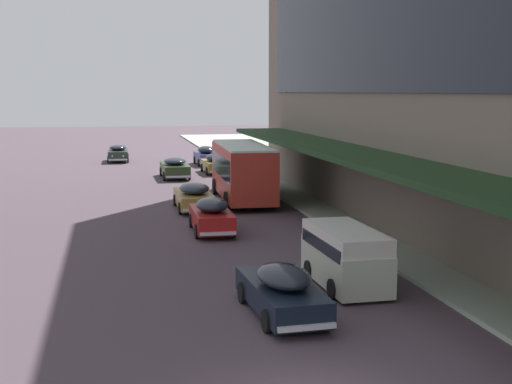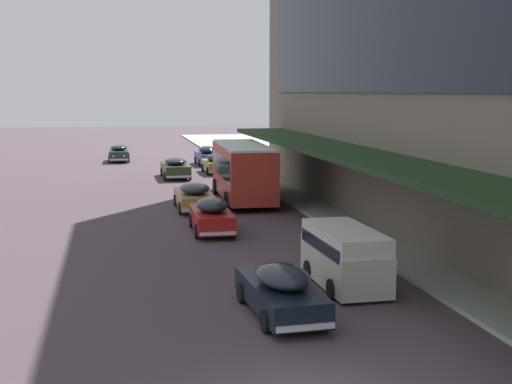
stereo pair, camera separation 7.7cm
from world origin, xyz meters
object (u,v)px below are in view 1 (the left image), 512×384
Objects in this scene: sedan_trailing_near at (206,156)px; sedan_oncoming_rear at (175,168)px; transit_bus_kerbside_front at (243,169)px; sedan_oncoming_front at (194,196)px; sedan_second_near at (212,215)px; sedan_lead_mid at (118,153)px; sedan_far_back at (215,164)px; sedan_trailing_mid at (282,290)px; vw_van at (344,253)px.

sedan_oncoming_rear is at bearing -111.48° from sedan_trailing_near.
transit_bus_kerbside_front reaches higher than sedan_oncoming_front.
sedan_lead_mid is (-3.78, 34.57, -0.03)m from sedan_second_near.
sedan_trailing_near is at bearing 88.64° from sedan_far_back.
sedan_trailing_mid is 42.57m from sedan_trailing_near.
sedan_second_near is 21.05m from sedan_oncoming_rear.
sedan_trailing_mid is at bearing -89.87° from sedan_oncoming_rear.
sedan_lead_mid is at bearing 123.52° from sedan_far_back.
sedan_far_back is 0.98× the size of sedan_trailing_near.
vw_van reaches higher than sedan_oncoming_front.
sedan_lead_mid is 0.95× the size of sedan_trailing_near.
sedan_far_back is at bearing 36.00° from sedan_oncoming_rear.
sedan_second_near is 12.47m from sedan_trailing_mid.
vw_van is (6.82, -44.39, 0.34)m from sedan_lead_mid.
sedan_trailing_mid is 18.95m from sedan_oncoming_front.
sedan_far_back reaches higher than sedan_oncoming_rear.
sedan_trailing_near is (0.15, 6.48, 0.05)m from sedan_far_back.
transit_bus_kerbside_front reaches higher than sedan_oncoming_rear.
transit_bus_kerbside_front is at bearing 70.83° from sedan_second_near.
sedan_oncoming_front is (-3.61, -17.01, -0.02)m from sedan_far_back.
sedan_oncoming_rear is at bearing -144.00° from sedan_far_back.
sedan_trailing_mid is 0.98× the size of sedan_oncoming_front.
sedan_oncoming_rear is 1.08× the size of vw_van.
sedan_trailing_near is 23.79m from sedan_oncoming_front.
sedan_trailing_mid is 47.21m from sedan_lead_mid.
sedan_trailing_mid is at bearing -89.00° from sedan_oncoming_front.
sedan_trailing_near reaches higher than sedan_oncoming_rear.
transit_bus_kerbside_front is 2.03× the size of sedan_trailing_near.
transit_bus_kerbside_front reaches higher than sedan_lead_mid.
sedan_far_back is 17.39m from sedan_oncoming_front.
transit_bus_kerbside_front is at bearing -75.09° from sedan_lead_mid.
transit_bus_kerbside_front is at bearing 89.88° from vw_van.
sedan_lead_mid is 44.91m from vw_van.
sedan_lead_mid is (-6.85, 25.74, -1.16)m from transit_bus_kerbside_front.
sedan_oncoming_front is at bearing 90.49° from sedan_second_near.
sedan_second_near reaches higher than sedan_far_back.
vw_van is (2.76, 2.64, 0.35)m from sedan_trailing_mid.
sedan_far_back is at bearing 88.10° from transit_bus_kerbside_front.
sedan_trailing_mid is 1.06× the size of sedan_trailing_near.
sedan_oncoming_rear is at bearing 95.24° from vw_van.
sedan_oncoming_rear reaches higher than sedan_trailing_mid.
sedan_oncoming_rear is at bearing -73.59° from sedan_lead_mid.
sedan_far_back is 1.04× the size of sedan_lead_mid.
transit_bus_kerbside_front reaches higher than vw_van.
sedan_second_near is 0.94× the size of sedan_trailing_mid.
sedan_trailing_near is (3.51, 8.92, 0.05)m from sedan_oncoming_rear.
sedan_oncoming_front is at bearing -82.45° from sedan_lead_mid.
sedan_trailing_near is 39.80m from vw_van.
sedan_oncoming_rear is 1.11× the size of sedan_far_back.
sedan_trailing_near is at bearing 85.37° from sedan_trailing_mid.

